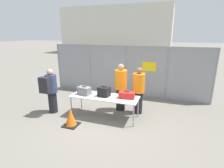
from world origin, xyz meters
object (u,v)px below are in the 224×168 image
Objects in this scene: suitcase_red at (127,95)px; security_worker_far at (139,90)px; security_worker_near at (121,87)px; utility_trailer at (145,78)px; suitcase_black at (104,92)px; inspection_table at (104,98)px; traveler_hooded at (50,90)px; traffic_cone at (71,118)px; suitcase_grey at (84,91)px.

security_worker_far is (0.27, 0.63, 0.01)m from suitcase_red.
security_worker_near is 3.82m from utility_trailer.
suitcase_black is at bearing -99.17° from utility_trailer.
suitcase_red is (0.79, 0.07, -0.06)m from suitcase_black.
inspection_table is 0.21m from suitcase_black.
security_worker_far is 0.45× the size of utility_trailer.
suitcase_red is at bearing 4.92° from suitcase_black.
traveler_hooded is 2.56m from security_worker_near.
suitcase_red is 0.79m from security_worker_near.
suitcase_red is 0.68m from security_worker_far.
security_worker_far reaches higher than traffic_cone.
suitcase_grey is at bearing 86.70° from traffic_cone.
traveler_hooded reaches higher than traffic_cone.
security_worker_near is at bearing 121.17° from suitcase_red.
utility_trailer is (0.73, 4.51, -0.51)m from suitcase_black.
traveler_hooded reaches higher than inspection_table.
suitcase_black is (0.72, 0.07, 0.02)m from suitcase_grey.
suitcase_red reaches higher than inspection_table.
inspection_table is 5.69× the size of suitcase_black.
suitcase_grey is at bearing 47.57° from security_worker_far.
traveler_hooded is 3.17m from security_worker_far.
inspection_table is at bearing 49.59° from traffic_cone.
suitcase_grey is 0.73m from suitcase_black.
security_worker_far is at bearing 12.62° from traveler_hooded.
security_worker_near reaches higher than traffic_cone.
traffic_cone is (-1.83, -1.64, -0.62)m from security_worker_far.
traveler_hooded reaches higher than suitcase_red.
security_worker_near is 0.68m from security_worker_far.
suitcase_red is at bearing 5.26° from suitcase_grey.
traveler_hooded is 0.96× the size of security_worker_far.
inspection_table is 1.43× the size of traveler_hooded.
utility_trailer is at bearing -86.46° from security_worker_near.
inspection_table is 1.27m from security_worker_far.
traffic_cone is (-1.50, -5.46, -0.15)m from utility_trailer.
suitcase_black is 0.83m from security_worker_near.
traveler_hooded is 0.92× the size of security_worker_near.
traffic_cone is (-1.56, -1.01, -0.60)m from suitcase_red.
inspection_table is at bearing -98.93° from utility_trailer.
inspection_table is 4.06× the size of traffic_cone.
suitcase_grey is 1.37m from security_worker_near.
inspection_table is at bearing 73.37° from security_worker_near.
inspection_table is 1.37× the size of security_worker_far.
traveler_hooded is 1.46m from traffic_cone.
utility_trailer is (-0.33, 3.82, -0.47)m from security_worker_far.
traffic_cone is (-0.05, -0.87, -0.64)m from suitcase_grey.
utility_trailer is at bearing -60.72° from security_worker_far.
inspection_table reaches higher than traffic_cone.
traveler_hooded is at bearing -171.32° from suitcase_red.
suitcase_grey reaches higher than utility_trailer.
suitcase_grey is 1.08m from traffic_cone.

